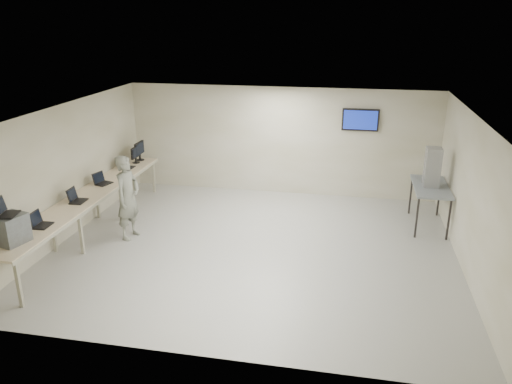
% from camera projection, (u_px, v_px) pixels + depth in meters
% --- Properties ---
extents(room, '(8.01, 7.01, 2.81)m').
position_uv_depth(room, '(256.00, 182.00, 9.77)').
color(room, '#B0AEA4').
rests_on(room, ground).
extents(workbench, '(0.76, 6.00, 0.90)m').
position_uv_depth(workbench, '(88.00, 199.00, 10.56)').
color(workbench, beige).
rests_on(workbench, ground).
extents(equipment_box, '(0.52, 0.56, 0.49)m').
position_uv_depth(equipment_box, '(11.00, 229.00, 8.28)').
color(equipment_box, slate).
rests_on(equipment_box, workbench).
extents(laptop_on_box, '(0.38, 0.42, 0.29)m').
position_uv_depth(laptop_on_box, '(5.00, 211.00, 8.18)').
color(laptop_on_box, black).
rests_on(laptop_on_box, equipment_box).
extents(laptop_0, '(0.30, 0.36, 0.28)m').
position_uv_depth(laptop_0, '(40.00, 222.00, 8.99)').
color(laptop_0, black).
rests_on(laptop_0, workbench).
extents(laptop_1, '(0.32, 0.38, 0.28)m').
position_uv_depth(laptop_1, '(76.00, 198.00, 10.16)').
color(laptop_1, black).
rests_on(laptop_1, workbench).
extents(laptop_2, '(0.37, 0.40, 0.27)m').
position_uv_depth(laptop_2, '(102.00, 181.00, 11.23)').
color(laptop_2, black).
rests_on(laptop_2, workbench).
extents(laptop_3, '(0.31, 0.37, 0.28)m').
position_uv_depth(laptop_3, '(125.00, 165.00, 12.38)').
color(laptop_3, black).
rests_on(laptop_3, workbench).
extents(monitor_near, '(0.19, 0.43, 0.42)m').
position_uv_depth(monitor_near, '(135.00, 153.00, 12.76)').
color(monitor_near, black).
rests_on(monitor_near, workbench).
extents(monitor_far, '(0.22, 0.49, 0.49)m').
position_uv_depth(monitor_far, '(139.00, 149.00, 12.99)').
color(monitor_far, black).
rests_on(monitor_far, workbench).
extents(soldier, '(0.54, 0.73, 1.80)m').
position_uv_depth(soldier, '(128.00, 197.00, 10.41)').
color(soldier, slate).
rests_on(soldier, ground).
extents(side_table, '(0.74, 1.59, 0.96)m').
position_uv_depth(side_table, '(431.00, 189.00, 10.98)').
color(side_table, slate).
rests_on(side_table, ground).
extents(storage_bins, '(0.32, 0.36, 0.86)m').
position_uv_depth(storage_bins, '(432.00, 167.00, 10.82)').
color(storage_bins, '#A2A3A4').
rests_on(storage_bins, side_table).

